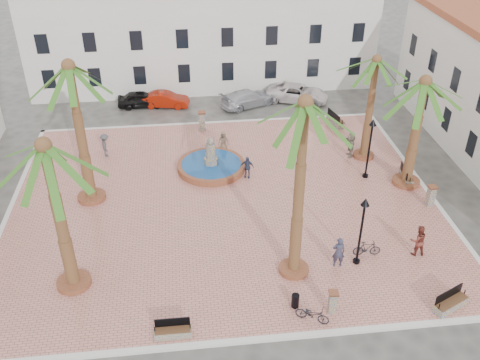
# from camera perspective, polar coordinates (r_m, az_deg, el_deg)

# --- Properties ---
(ground) EXTENTS (120.00, 120.00, 0.00)m
(ground) POSITION_cam_1_polar(r_m,az_deg,el_deg) (33.26, -1.71, -2.43)
(ground) COLOR #56544F
(ground) RESTS_ON ground
(plaza) EXTENTS (26.00, 22.00, 0.15)m
(plaza) POSITION_cam_1_polar(r_m,az_deg,el_deg) (33.22, -1.71, -2.33)
(plaza) COLOR tan
(plaza) RESTS_ON ground
(kerb_n) EXTENTS (26.30, 0.30, 0.16)m
(kerb_n) POSITION_cam_1_polar(r_m,az_deg,el_deg) (42.69, -3.08, 6.08)
(kerb_n) COLOR silver
(kerb_n) RESTS_ON ground
(kerb_s) EXTENTS (26.30, 0.30, 0.16)m
(kerb_s) POSITION_cam_1_polar(r_m,az_deg,el_deg) (25.02, 0.70, -16.76)
(kerb_s) COLOR silver
(kerb_s) RESTS_ON ground
(kerb_e) EXTENTS (0.30, 22.30, 0.16)m
(kerb_e) POSITION_cam_1_polar(r_m,az_deg,el_deg) (36.46, 19.08, -0.83)
(kerb_e) COLOR silver
(kerb_e) RESTS_ON ground
(kerb_w) EXTENTS (0.30, 22.30, 0.16)m
(kerb_w) POSITION_cam_1_polar(r_m,az_deg,el_deg) (34.86, -23.56, -3.55)
(kerb_w) COLOR silver
(kerb_w) RESTS_ON ground
(building_north) EXTENTS (30.40, 7.40, 9.50)m
(building_north) POSITION_cam_1_polar(r_m,az_deg,el_deg) (49.34, -4.02, 15.61)
(building_north) COLOR white
(building_north) RESTS_ON ground
(fountain) EXTENTS (4.60, 4.60, 2.37)m
(fountain) POSITION_cam_1_polar(r_m,az_deg,el_deg) (36.23, -3.09, 1.62)
(fountain) COLOR brown
(fountain) RESTS_ON plaza
(palm_nw) EXTENTS (5.64, 5.64, 9.05)m
(palm_nw) POSITION_cam_1_polar(r_m,az_deg,el_deg) (31.10, -17.56, 9.91)
(palm_nw) COLOR brown
(palm_nw) RESTS_ON plaza
(palm_sw) EXTENTS (5.56, 5.56, 8.35)m
(palm_sw) POSITION_cam_1_polar(r_m,az_deg,el_deg) (24.60, -19.85, 1.63)
(palm_sw) COLOR brown
(palm_sw) RESTS_ON plaza
(palm_s) EXTENTS (5.10, 5.10, 9.86)m
(palm_s) POSITION_cam_1_polar(r_m,az_deg,el_deg) (23.46, 6.85, 6.16)
(palm_s) COLOR brown
(palm_s) RESTS_ON plaza
(palm_e) EXTENTS (5.75, 5.75, 7.45)m
(palm_e) POSITION_cam_1_polar(r_m,az_deg,el_deg) (33.70, 18.92, 8.51)
(palm_e) COLOR brown
(palm_e) RESTS_ON plaza
(palm_ne) EXTENTS (4.71, 4.71, 7.44)m
(palm_ne) POSITION_cam_1_polar(r_m,az_deg,el_deg) (36.17, 14.23, 11.19)
(palm_ne) COLOR brown
(palm_ne) RESTS_ON plaza
(bench_s) EXTENTS (1.68, 0.53, 0.88)m
(bench_s) POSITION_cam_1_polar(r_m,az_deg,el_deg) (25.11, -7.17, -15.75)
(bench_s) COLOR gray
(bench_s) RESTS_ON plaza
(bench_se) EXTENTS (1.95, 1.32, 1.00)m
(bench_se) POSITION_cam_1_polar(r_m,az_deg,el_deg) (27.93, 21.54, -12.15)
(bench_se) COLOR gray
(bench_se) RESTS_ON plaza
(bench_e) EXTENTS (0.77, 1.82, 0.93)m
(bench_e) POSITION_cam_1_polar(r_m,az_deg,el_deg) (36.69, 17.29, 0.37)
(bench_e) COLOR gray
(bench_e) RESTS_ON plaza
(bench_ne) EXTENTS (1.04, 2.09, 1.06)m
(bench_ne) POSITION_cam_1_polar(r_m,az_deg,el_deg) (42.85, 10.17, 6.25)
(bench_ne) COLOR gray
(bench_ne) RESTS_ON plaza
(lamppost_s) EXTENTS (0.45, 0.45, 4.11)m
(lamppost_s) POSITION_cam_1_polar(r_m,az_deg,el_deg) (27.58, 12.95, -4.20)
(lamppost_s) COLOR black
(lamppost_s) RESTS_ON plaza
(lamppost_e) EXTENTS (0.46, 0.46, 4.24)m
(lamppost_e) POSITION_cam_1_polar(r_m,az_deg,el_deg) (35.06, 13.77, 4.32)
(lamppost_e) COLOR black
(lamppost_e) RESTS_ON plaza
(bollard_se) EXTENTS (0.49, 0.49, 1.26)m
(bollard_se) POSITION_cam_1_polar(r_m,az_deg,el_deg) (25.99, 9.85, -12.66)
(bollard_se) COLOR gray
(bollard_se) RESTS_ON plaza
(bollard_n) EXTENTS (0.55, 0.55, 1.53)m
(bollard_n) POSITION_cam_1_polar(r_m,az_deg,el_deg) (41.16, -4.07, 6.33)
(bollard_n) COLOR gray
(bollard_n) RESTS_ON plaza
(bollard_e) EXTENTS (0.56, 0.56, 1.42)m
(bollard_e) POSITION_cam_1_polar(r_m,az_deg,el_deg) (34.31, 19.69, -1.59)
(bollard_e) COLOR gray
(bollard_e) RESTS_ON plaza
(litter_bin) EXTENTS (0.37, 0.37, 0.73)m
(litter_bin) POSITION_cam_1_polar(r_m,az_deg,el_deg) (26.21, 5.91, -12.69)
(litter_bin) COLOR black
(litter_bin) RESTS_ON plaza
(cyclist_a) EXTENTS (0.70, 0.50, 1.81)m
(cyclist_a) POSITION_cam_1_polar(r_m,az_deg,el_deg) (28.33, 10.46, -7.57)
(cyclist_a) COLOR #323248
(cyclist_a) RESTS_ON plaza
(bicycle_a) EXTENTS (1.68, 1.25, 0.84)m
(bicycle_a) POSITION_cam_1_polar(r_m,az_deg,el_deg) (25.63, 7.73, -13.98)
(bicycle_a) COLOR black
(bicycle_a) RESTS_ON plaza
(cyclist_b) EXTENTS (0.92, 0.73, 1.84)m
(cyclist_b) POSITION_cam_1_polar(r_m,az_deg,el_deg) (30.11, 18.46, -6.12)
(cyclist_b) COLOR maroon
(cyclist_b) RESTS_ON plaza
(bicycle_b) EXTENTS (1.52, 0.52, 0.90)m
(bicycle_b) POSITION_cam_1_polar(r_m,az_deg,el_deg) (29.58, 13.38, -7.13)
(bicycle_b) COLOR black
(bicycle_b) RESTS_ON plaza
(pedestrian_fountain_a) EXTENTS (0.79, 0.55, 1.55)m
(pedestrian_fountain_a) POSITION_cam_1_polar(r_m,az_deg,el_deg) (38.15, -1.79, 4.14)
(pedestrian_fountain_a) COLOR #7F664D
(pedestrian_fountain_a) RESTS_ON plaza
(pedestrian_fountain_b) EXTENTS (0.98, 0.62, 1.55)m
(pedestrian_fountain_b) POSITION_cam_1_polar(r_m,az_deg,el_deg) (35.06, 0.76, 1.39)
(pedestrian_fountain_b) COLOR #303C56
(pedestrian_fountain_b) RESTS_ON plaza
(pedestrian_north) EXTENTS (0.83, 1.19, 1.69)m
(pedestrian_north) POSITION_cam_1_polar(r_m,az_deg,el_deg) (38.67, -14.17, 3.63)
(pedestrian_north) COLOR #47474C
(pedestrian_north) RESTS_ON plaza
(pedestrian_east) EXTENTS (0.77, 1.75, 1.83)m
(pedestrian_east) POSITION_cam_1_polar(r_m,az_deg,el_deg) (38.23, 11.74, 3.73)
(pedestrian_east) COLOR gray
(pedestrian_east) RESTS_ON plaza
(car_black) EXTENTS (3.94, 1.64, 1.34)m
(car_black) POSITION_cam_1_polar(r_m,az_deg,el_deg) (46.13, -10.48, 8.48)
(car_black) COLOR black
(car_black) RESTS_ON ground
(car_red) EXTENTS (4.09, 2.04, 1.29)m
(car_red) POSITION_cam_1_polar(r_m,az_deg,el_deg) (45.79, -7.94, 8.49)
(car_red) COLOR #9C1807
(car_red) RESTS_ON ground
(car_silver) EXTENTS (5.19, 3.75, 1.40)m
(car_silver) POSITION_cam_1_polar(r_m,az_deg,el_deg) (45.50, 0.87, 8.72)
(car_silver) COLOR silver
(car_silver) RESTS_ON ground
(car_white) EXTENTS (5.75, 4.14, 1.46)m
(car_white) POSITION_cam_1_polar(r_m,az_deg,el_deg) (46.65, 6.15, 9.20)
(car_white) COLOR silver
(car_white) RESTS_ON ground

